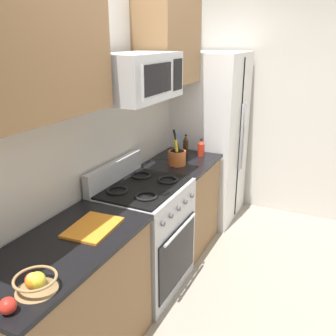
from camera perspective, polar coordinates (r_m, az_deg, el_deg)
ground_plane at (r=3.23m, az=7.04°, el=-20.04°), size 16.00×16.00×0.00m
wall_back at (r=3.04m, az=-10.04°, el=4.97°), size 8.00×0.10×2.60m
counter_left at (r=2.52m, az=-15.23°, el=-20.46°), size 1.18×0.60×0.91m
range_oven at (r=3.17m, az=-3.64°, el=-10.34°), size 0.76×0.64×1.09m
counter_right at (r=3.78m, az=2.02°, el=-5.39°), size 0.74×0.60×0.91m
refrigerator at (r=4.30m, az=6.54°, el=4.55°), size 0.80×0.71×1.89m
wall_right at (r=4.55m, az=16.26°, el=9.32°), size 0.10×8.00×2.60m
microwave at (r=2.77m, az=-4.70°, el=13.75°), size 0.73×0.44×0.33m
upper_cabinets_left at (r=2.06m, az=-22.61°, el=16.91°), size 1.17×0.34×0.76m
upper_cabinets_right at (r=3.49m, az=0.03°, el=18.84°), size 0.73×0.34×0.76m
utensil_crock at (r=3.47m, az=1.39°, el=1.74°), size 0.16×0.16×0.34m
fruit_basket at (r=1.94m, az=-19.61°, el=-16.12°), size 0.21×0.21×0.10m
apple_loose at (r=1.85m, az=-23.28°, el=-18.76°), size 0.08×0.08×0.08m
cutting_board at (r=2.41m, az=-11.40°, el=-8.87°), size 0.37×0.29×0.02m
bottle_soy at (r=3.81m, az=2.72°, el=3.54°), size 0.05×0.05×0.20m
bottle_hot_sauce at (r=3.75m, az=5.09°, el=3.05°), size 0.07×0.07×0.17m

